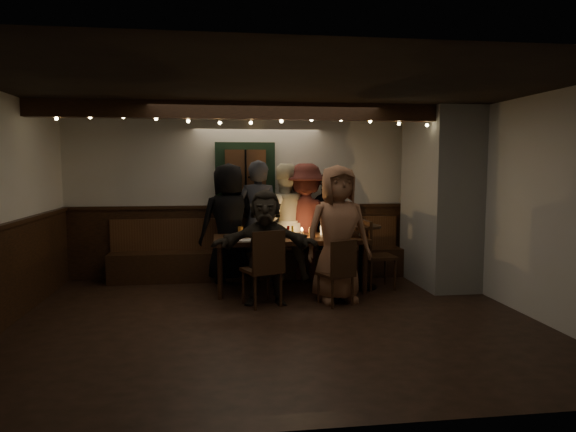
{
  "coord_description": "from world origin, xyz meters",
  "views": [
    {
      "loc": [
        -0.64,
        -5.76,
        1.78
      ],
      "look_at": [
        0.37,
        1.6,
        1.05
      ],
      "focal_mm": 32.0,
      "sensor_mm": 36.0,
      "label": 1
    }
  ],
  "objects": [
    {
      "name": "person_g",
      "position": [
        0.91,
        0.74,
        0.9
      ],
      "size": [
        0.94,
        0.67,
        1.79
      ],
      "primitive_type": "imported",
      "rotation": [
        0.0,
        0.0,
        0.12
      ],
      "color": "brown",
      "rests_on": "ground"
    },
    {
      "name": "chair_near_left",
      "position": [
        -0.06,
        0.57,
        0.55
      ],
      "size": [
        0.57,
        0.57,
        0.98
      ],
      "color": "black",
      "rests_on": "ground"
    },
    {
      "name": "chair_end",
      "position": [
        1.57,
        1.35,
        0.56
      ],
      "size": [
        0.48,
        0.48,
        1.0
      ],
      "color": "black",
      "rests_on": "ground"
    },
    {
      "name": "chair_near_right",
      "position": [
        0.88,
        0.49,
        0.48
      ],
      "size": [
        0.5,
        0.5,
        0.85
      ],
      "color": "black",
      "rests_on": "ground"
    },
    {
      "name": "person_c",
      "position": [
        0.38,
        2.16,
        0.91
      ],
      "size": [
        0.89,
        0.7,
        1.81
      ],
      "primitive_type": "imported",
      "rotation": [
        0.0,
        0.0,
        3.13
      ],
      "color": "beige",
      "rests_on": "ground"
    },
    {
      "name": "person_e",
      "position": [
        1.11,
        2.17,
        0.84
      ],
      "size": [
        1.04,
        0.6,
        1.67
      ],
      "primitive_type": "imported",
      "rotation": [
        0.0,
        0.0,
        3.35
      ],
      "color": "black",
      "rests_on": "ground"
    },
    {
      "name": "person_d",
      "position": [
        0.72,
        2.09,
        0.91
      ],
      "size": [
        1.25,
        0.82,
        1.82
      ],
      "primitive_type": "imported",
      "rotation": [
        0.0,
        0.0,
        3.01
      ],
      "color": "#4E1F1A",
      "rests_on": "ground"
    },
    {
      "name": "high_top",
      "position": [
        1.42,
        1.41,
        0.58
      ],
      "size": [
        0.58,
        0.58,
        0.92
      ],
      "color": "black",
      "rests_on": "ground"
    },
    {
      "name": "dining_table",
      "position": [
        0.37,
        1.4,
        0.7
      ],
      "size": [
        2.15,
        0.92,
        0.93
      ],
      "color": "black",
      "rests_on": "ground"
    },
    {
      "name": "room",
      "position": [
        1.07,
        1.42,
        1.07
      ],
      "size": [
        6.02,
        5.01,
        2.62
      ],
      "color": "black",
      "rests_on": "ground"
    },
    {
      "name": "person_f",
      "position": [
        -0.04,
        0.72,
        0.74
      ],
      "size": [
        1.41,
        0.59,
        1.48
      ],
      "primitive_type": "imported",
      "rotation": [
        0.0,
        0.0,
        -0.11
      ],
      "color": "black",
      "rests_on": "ground"
    },
    {
      "name": "person_a",
      "position": [
        -0.48,
        2.09,
        0.91
      ],
      "size": [
        1.02,
        0.81,
        1.82
      ],
      "primitive_type": "imported",
      "rotation": [
        0.0,
        0.0,
        3.43
      ],
      "color": "black",
      "rests_on": "ground"
    },
    {
      "name": "person_b",
      "position": [
        -0.03,
        2.09,
        0.93
      ],
      "size": [
        0.79,
        0.64,
        1.87
      ],
      "primitive_type": "imported",
      "rotation": [
        0.0,
        0.0,
        2.83
      ],
      "color": "#26272C",
      "rests_on": "ground"
    }
  ]
}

